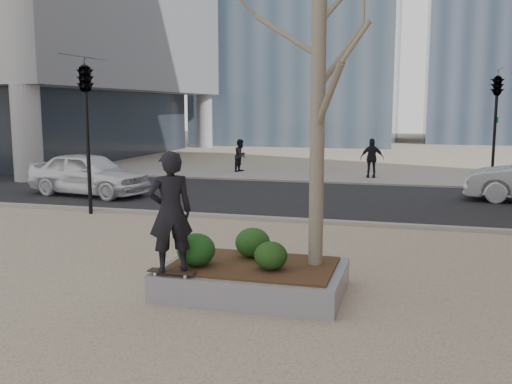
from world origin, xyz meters
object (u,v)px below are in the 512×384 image
(planter, at_px, (253,279))
(police_car, at_px, (89,174))
(skateboard, at_px, (172,273))
(skateboarder, at_px, (170,212))

(planter, relative_size, police_car, 0.68)
(planter, height_order, skateboard, skateboard)
(skateboard, height_order, skateboarder, skateboarder)
(planter, bearing_deg, police_car, 134.22)
(planter, xyz_separation_m, skateboarder, (-1.10, -0.85, 1.25))
(skateboarder, distance_m, police_car, 11.99)
(skateboarder, relative_size, police_car, 0.43)
(skateboard, distance_m, skateboarder, 0.99)
(skateboarder, bearing_deg, police_car, -85.97)
(skateboard, bearing_deg, police_car, 128.85)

